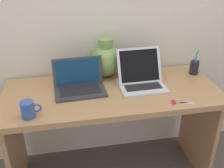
% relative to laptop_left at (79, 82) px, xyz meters
% --- Properties ---
extents(back_wall, '(4.40, 0.04, 2.40)m').
position_rel_laptop_left_xyz_m(back_wall, '(0.21, 0.29, 0.39)').
color(back_wall, beige).
rests_on(back_wall, ground).
extents(desk, '(1.45, 0.61, 0.76)m').
position_rel_laptop_left_xyz_m(desk, '(0.21, -0.06, -0.22)').
color(desk, '#AD7F51').
rests_on(desk, ground).
extents(laptop_left, '(0.34, 0.23, 0.21)m').
position_rel_laptop_left_xyz_m(laptop_left, '(0.00, 0.00, 0.00)').
color(laptop_left, '#333338').
rests_on(laptop_left, desk).
extents(laptop_right, '(0.31, 0.27, 0.24)m').
position_rel_laptop_left_xyz_m(laptop_right, '(0.42, -0.01, 0.01)').
color(laptop_right, silver).
rests_on(laptop_right, desk).
extents(green_vase, '(0.23, 0.23, 0.28)m').
position_rel_laptop_left_xyz_m(green_vase, '(0.21, 0.19, 0.07)').
color(green_vase, '#75934C').
rests_on(green_vase, desk).
extents(coffee_mug, '(0.12, 0.08, 0.10)m').
position_rel_laptop_left_xyz_m(coffee_mug, '(-0.31, -0.27, -0.01)').
color(coffee_mug, '#335199').
rests_on(coffee_mug, desk).
extents(pen_cup, '(0.06, 0.06, 0.19)m').
position_rel_laptop_left_xyz_m(pen_cup, '(0.87, 0.09, -0.00)').
color(pen_cup, black).
rests_on(pen_cup, desk).
extents(scissors, '(0.15, 0.08, 0.01)m').
position_rel_laptop_left_xyz_m(scissors, '(0.59, -0.28, -0.05)').
color(scissors, '#B7B7BC').
rests_on(scissors, desk).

